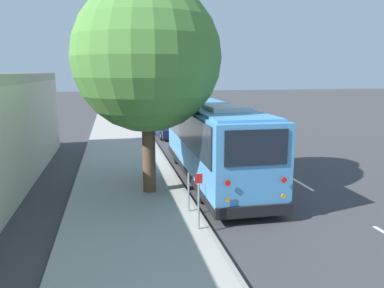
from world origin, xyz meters
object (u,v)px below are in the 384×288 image
at_px(parked_sedan_tan, 155,117).
at_px(sign_post_near, 199,201).
at_px(street_tree, 146,47).
at_px(sign_post_far, 189,192).
at_px(parked_sedan_navy, 168,129).
at_px(parked_sedan_gray, 146,110).
at_px(shuttle_bus, 213,138).

distance_m(parked_sedan_tan, sign_post_near, 24.51).
xyz_separation_m(street_tree, sign_post_far, (-2.58, -1.05, -4.78)).
xyz_separation_m(parked_sedan_navy, parked_sedan_gray, (14.52, 0.27, -0.01)).
bearing_deg(sign_post_far, parked_sedan_tan, -3.65).
distance_m(parked_sedan_tan, street_tree, 21.16).
bearing_deg(parked_sedan_gray, parked_sedan_tan, -177.35).
relative_size(parked_sedan_tan, street_tree, 0.55).
bearing_deg(street_tree, parked_sedan_navy, -11.54).
relative_size(parked_sedan_tan, sign_post_near, 2.83).
bearing_deg(shuttle_bus, street_tree, 117.59).
xyz_separation_m(shuttle_bus, sign_post_far, (-4.08, 1.93, -1.03)).
distance_m(street_tree, sign_post_near, 6.21).
height_order(parked_sedan_gray, street_tree, street_tree).
xyz_separation_m(parked_sedan_tan, sign_post_far, (-22.98, 1.47, 0.23)).
bearing_deg(sign_post_near, parked_sedan_navy, -5.32).
relative_size(shuttle_bus, parked_sedan_gray, 2.59).
distance_m(parked_sedan_gray, sign_post_near, 31.51).
relative_size(parked_sedan_navy, sign_post_far, 3.36).
bearing_deg(parked_sedan_gray, shuttle_bus, -177.28).
bearing_deg(parked_sedan_tan, sign_post_near, 171.85).
relative_size(parked_sedan_gray, sign_post_near, 2.48).
distance_m(shuttle_bus, street_tree, 5.02).
relative_size(sign_post_near, sign_post_far, 1.27).
bearing_deg(parked_sedan_gray, sign_post_near, 178.97).
relative_size(parked_sedan_tan, parked_sedan_gray, 1.14).
height_order(parked_sedan_navy, sign_post_near, sign_post_near).
xyz_separation_m(street_tree, sign_post_near, (-4.06, -1.05, -4.58)).
height_order(parked_sedan_gray, sign_post_far, sign_post_far).
relative_size(shuttle_bus, sign_post_near, 6.43).
bearing_deg(parked_sedan_tan, shuttle_bus, 176.67).
xyz_separation_m(parked_sedan_tan, street_tree, (-20.40, 2.52, 5.01)).
distance_m(shuttle_bus, parked_sedan_navy, 11.48).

